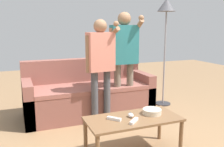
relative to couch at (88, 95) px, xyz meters
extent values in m
cube|color=brown|center=(0.00, -0.04, -0.09)|extent=(2.02, 0.82, 0.43)
cube|color=#94584D|center=(0.00, -0.11, 0.15)|extent=(1.74, 0.70, 0.06)
cube|color=brown|center=(0.00, 0.28, 0.34)|extent=(2.02, 0.18, 0.44)
cube|color=brown|center=(-0.94, -0.04, 0.01)|extent=(0.14, 0.82, 0.63)
cube|color=brown|center=(0.94, -0.04, 0.01)|extent=(0.14, 0.82, 0.63)
cube|color=brown|center=(0.09, -1.47, 0.10)|extent=(1.04, 0.50, 0.03)
cylinder|color=brown|center=(0.57, -1.68, -0.11)|extent=(0.04, 0.04, 0.40)
cylinder|color=brown|center=(-0.40, -1.25, -0.11)|extent=(0.04, 0.04, 0.40)
cylinder|color=brown|center=(0.57, -1.25, -0.11)|extent=(0.04, 0.04, 0.40)
cylinder|color=beige|center=(0.34, -1.44, 0.15)|extent=(0.21, 0.21, 0.06)
ellipsoid|color=white|center=(0.07, -1.44, 0.14)|extent=(0.06, 0.09, 0.05)
cylinder|color=#4C4C51|center=(0.07, -1.43, 0.17)|extent=(0.02, 0.02, 0.01)
cylinder|color=#2D2D33|center=(1.41, -0.06, -0.30)|extent=(0.28, 0.28, 0.02)
cylinder|color=gray|center=(1.41, -0.06, 0.53)|extent=(0.03, 0.03, 1.65)
cone|color=#4C4C51|center=(1.41, -0.06, 1.47)|extent=(0.32, 0.32, 0.22)
cylinder|color=#47474C|center=(-0.05, -0.51, 0.08)|extent=(0.10, 0.10, 0.79)
cylinder|color=#47474C|center=(0.15, -0.49, 0.08)|extent=(0.10, 0.10, 0.79)
cube|color=#DB7F6B|center=(0.05, -0.50, 0.75)|extent=(0.39, 0.23, 0.54)
sphere|color=#936B4C|center=(0.05, -0.50, 1.11)|extent=(0.19, 0.19, 0.19)
cylinder|color=#936B4C|center=(-0.14, -0.52, 0.73)|extent=(0.07, 0.07, 0.51)
cylinder|color=#DB7F6B|center=(0.23, -0.48, 0.85)|extent=(0.07, 0.07, 0.26)
cylinder|color=#936B4C|center=(0.24, -0.54, 1.02)|extent=(0.09, 0.26, 0.17)
sphere|color=#936B4C|center=(0.25, -0.59, 1.14)|extent=(0.08, 0.08, 0.08)
cylinder|color=#756656|center=(0.38, -0.34, 0.11)|extent=(0.11, 0.11, 0.85)
cylinder|color=#756656|center=(0.59, -0.34, 0.11)|extent=(0.11, 0.11, 0.85)
cube|color=#28757A|center=(0.48, -0.34, 0.83)|extent=(0.41, 0.22, 0.58)
sphere|color=#936B4C|center=(0.48, -0.34, 1.21)|extent=(0.20, 0.20, 0.20)
cylinder|color=#936B4C|center=(0.28, -0.33, 0.80)|extent=(0.07, 0.07, 0.55)
cylinder|color=#28757A|center=(0.68, -0.35, 0.94)|extent=(0.07, 0.07, 0.28)
cylinder|color=#936B4C|center=(0.68, -0.43, 1.11)|extent=(0.08, 0.27, 0.21)
sphere|color=#936B4C|center=(0.68, -0.51, 1.22)|extent=(0.08, 0.08, 0.08)
cube|color=white|center=(-0.13, -1.45, 0.13)|extent=(0.13, 0.14, 0.03)
cylinder|color=silver|center=(-0.15, -1.43, 0.15)|extent=(0.01, 0.01, 0.00)
cube|color=silver|center=(-0.10, -1.49, 0.15)|extent=(0.02, 0.02, 0.00)
cube|color=white|center=(0.03, -1.59, 0.13)|extent=(0.15, 0.13, 0.03)
cylinder|color=silver|center=(0.06, -1.57, 0.15)|extent=(0.01, 0.01, 0.00)
cube|color=silver|center=(0.00, -1.62, 0.15)|extent=(0.02, 0.02, 0.00)
camera|label=1|loc=(-1.07, -3.74, 1.10)|focal=39.27mm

